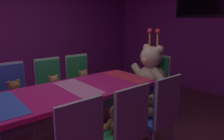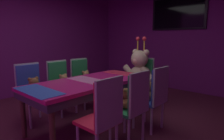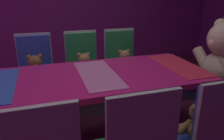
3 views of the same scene
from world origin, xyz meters
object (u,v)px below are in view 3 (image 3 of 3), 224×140
Objects in this scene: chair_left_1 at (82,62)px; teddy_left_2 at (125,62)px; teddy_left_0 at (36,70)px; chair_left_2 at (121,59)px; chair_left_0 at (36,66)px; chair_right_2 at (212,132)px; king_teddy_bear at (221,58)px; banquet_table at (98,83)px; teddy_right_1 at (127,135)px; teddy_right_2 at (197,123)px; teddy_left_1 at (85,66)px.

chair_left_1 is 3.17× the size of teddy_left_2.
chair_left_2 reaches higher than teddy_left_0.
chair_left_0 is 1.00× the size of chair_right_2.
king_teddy_bear is at bearing 57.46° from chair_left_1.
chair_left_0 reaches higher than banquet_table.
teddy_right_2 is at bearing -90.71° from teddy_right_1.
teddy_left_0 is 1.09× the size of teddy_left_2.
teddy_left_2 is at bearing 89.36° from teddy_left_1.
banquet_table is 2.05× the size of chair_left_2.
chair_left_0 is 1.00× the size of chair_left_1.
teddy_left_2 is (0.14, 0.00, -0.01)m from chair_left_2.
chair_left_2 and chair_right_2 have the same top height.
teddy_left_1 is at bearing 0.00° from chair_left_1.
teddy_left_1 is at bearing -75.14° from chair_left_2.
teddy_right_1 is at bearing -18.40° from chair_left_2.
chair_left_2 reaches higher than teddy_left_1.
chair_left_2 is at bearing 0.06° from teddy_right_2.
king_teddy_bear reaches higher than teddy_right_1.
chair_left_1 is 1.00× the size of chair_left_2.
chair_left_2 is at bearing -180.00° from teddy_left_2.
king_teddy_bear is at bearing -61.90° from teddy_right_1.
teddy_right_2 is at bearing 0.06° from chair_left_2.
banquet_table is 1.03m from chair_left_0.
chair_right_2 is (1.74, 0.52, 0.00)m from chair_left_1.
chair_right_2 is 3.35× the size of teddy_right_2.
teddy_left_0 is 1.09× the size of teddy_left_1.
banquet_table is 0.73m from teddy_left_1.
banquet_table is at bearing -0.83° from chair_left_1.
chair_left_0 is at bearing 32.07° from chair_right_2.
chair_left_0 is 1.10m from teddy_left_2.
teddy_right_1 is 0.53m from teddy_right_2.
teddy_right_1 reaches higher than teddy_right_2.
chair_right_2 is (1.74, 1.09, 0.00)m from chair_left_0.
teddy_left_2 reaches higher than teddy_right_1.
teddy_left_1 is 1.55m from king_teddy_bear.
teddy_right_1 is at bearing 21.21° from teddy_left_0.
teddy_left_0 is 2.06m from king_teddy_bear.
teddy_left_0 is at bearing -75.19° from chair_left_1.
teddy_right_1 is 0.31× the size of chair_right_2.
teddy_left_0 is at bearing -0.00° from chair_left_0.
teddy_left_2 is 0.32× the size of chair_right_2.
chair_left_0 and chair_right_2 have the same top height.
banquet_table is 0.87m from chair_left_1.
teddy_right_1 is (1.44, -0.53, -0.00)m from teddy_left_2.
teddy_right_2 is 0.30× the size of king_teddy_bear.
teddy_left_2 is at bearing 143.25° from banquet_table.
teddy_left_2 reaches higher than banquet_table.
teddy_left_0 reaches higher than teddy_left_2.
teddy_right_1 is 1.56m from king_teddy_bear.
banquet_table is 6.51× the size of teddy_left_2.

